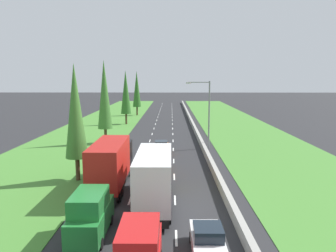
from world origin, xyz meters
TOP-DOWN VIEW (x-y plane):
  - ground_plane at (0.00, 60.00)m, footprint 300.00×300.00m
  - grass_verge_left at (-12.65, 60.00)m, footprint 14.00×140.00m
  - grass_verge_right at (14.35, 60.00)m, footprint 14.00×140.00m
  - median_barrier at (5.70, 60.00)m, footprint 0.44×120.00m
  - lane_markings at (0.00, 60.00)m, footprint 3.64×116.00m
  - green_van_left_lane at (-3.33, 15.13)m, footprint 1.96×4.90m
  - red_box_truck_left_lane at (-3.63, 23.71)m, footprint 2.46×9.40m
  - white_box_truck_centre_lane at (0.23, 19.97)m, footprint 2.46×9.40m
  - orange_hatchback_centre_lane at (0.08, 29.47)m, footprint 1.74×3.90m
  - orange_hatchback_centre_lane_fourth at (0.24, 36.37)m, footprint 1.74×3.90m
  - white_hatchback_right_lane at (3.38, 13.17)m, footprint 1.74×3.90m
  - poplar_tree_second at (-7.16, 25.87)m, footprint 2.07×2.07m
  - poplar_tree_third at (-8.03, 43.09)m, footprint 2.10×2.10m
  - poplar_tree_fourth at (-7.74, 62.78)m, footprint 2.07×2.07m
  - poplar_tree_fifth at (-7.17, 78.86)m, footprint 2.08×2.08m
  - street_light_mast at (6.15, 39.84)m, footprint 3.20×0.28m

SIDE VIEW (x-z plane):
  - ground_plane at x=0.00m, z-range 0.00..0.00m
  - lane_markings at x=0.00m, z-range 0.00..0.01m
  - grass_verge_left at x=-12.65m, z-range 0.00..0.04m
  - grass_verge_right at x=14.35m, z-range 0.00..0.04m
  - median_barrier at x=5.70m, z-range 0.00..0.85m
  - orange_hatchback_centre_lane at x=0.08m, z-range -0.02..1.70m
  - orange_hatchback_centre_lane_fourth at x=0.24m, z-range -0.02..1.70m
  - white_hatchback_right_lane at x=3.38m, z-range -0.02..1.70m
  - green_van_left_lane at x=-3.33m, z-range -0.01..2.81m
  - red_box_truck_left_lane at x=-3.63m, z-range 0.09..4.27m
  - white_box_truck_centre_lane at x=0.23m, z-range 0.09..4.27m
  - street_light_mast at x=6.15m, z-range 0.73..9.73m
  - poplar_tree_second at x=-7.16m, z-range 1.05..11.78m
  - poplar_tree_fourth at x=-7.74m, z-range 1.05..12.03m
  - poplar_tree_fifth at x=-7.17m, z-range 1.05..12.21m
  - poplar_tree_third at x=-8.03m, z-range 1.05..13.01m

